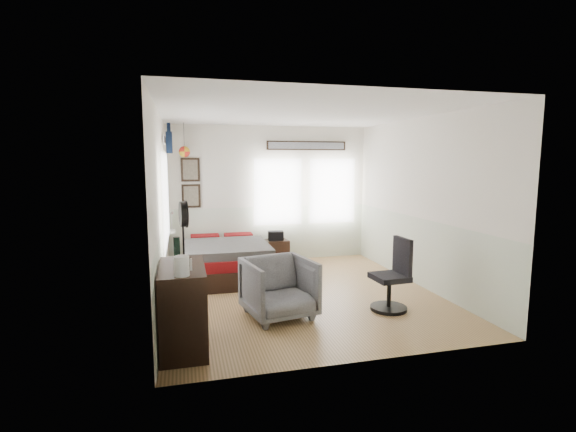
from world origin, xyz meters
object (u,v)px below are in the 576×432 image
bed (226,260)px  nightstand (276,252)px  task_chair (393,281)px  dresser (183,307)px  armchair (279,288)px

bed → nightstand: 1.29m
task_chair → dresser: bearing=-173.7°
armchair → dresser: bearing=-164.8°
bed → dresser: dresser is taller
bed → task_chair: size_ratio=1.97×
bed → task_chair: 3.00m
nightstand → task_chair: (0.98, -2.94, 0.17)m
dresser → task_chair: size_ratio=1.01×
armchair → task_chair: size_ratio=0.86×
dresser → nightstand: 3.87m
nightstand → task_chair: bearing=-77.1°
armchair → task_chair: 1.56m
dresser → task_chair: 2.81m
dresser → bed: bearing=74.8°
dresser → armchair: dresser is taller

